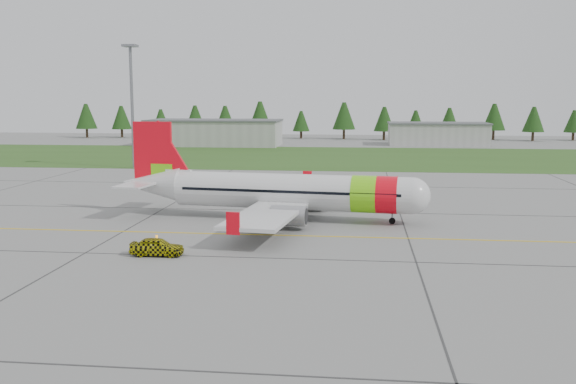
# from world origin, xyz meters

# --- Properties ---
(ground) EXTENTS (320.00, 320.00, 0.00)m
(ground) POSITION_xyz_m (0.00, 0.00, 0.00)
(ground) COLOR gray
(ground) RESTS_ON ground
(aircraft) EXTENTS (31.00, 28.76, 9.40)m
(aircraft) POSITION_xyz_m (-1.49, 15.48, 2.71)
(aircraft) COLOR silver
(aircraft) RESTS_ON ground
(follow_me_car) EXTENTS (1.42, 1.66, 4.04)m
(follow_me_car) POSITION_xyz_m (-9.28, -0.13, 2.02)
(follow_me_car) COLOR #CEC80B
(follow_me_car) RESTS_ON ground
(service_van) EXTENTS (1.81, 1.77, 4.00)m
(service_van) POSITION_xyz_m (-26.19, 52.97, 2.00)
(service_van) COLOR silver
(service_van) RESTS_ON ground
(grass_strip) EXTENTS (320.00, 50.00, 0.03)m
(grass_strip) POSITION_xyz_m (0.00, 82.00, 0.01)
(grass_strip) COLOR #30561E
(grass_strip) RESTS_ON ground
(taxi_guideline) EXTENTS (120.00, 0.25, 0.02)m
(taxi_guideline) POSITION_xyz_m (0.00, 8.00, 0.01)
(taxi_guideline) COLOR gold
(taxi_guideline) RESTS_ON ground
(hangar_west) EXTENTS (32.00, 14.00, 6.00)m
(hangar_west) POSITION_xyz_m (-30.00, 110.00, 3.00)
(hangar_west) COLOR #A8A8A3
(hangar_west) RESTS_ON ground
(hangar_east) EXTENTS (24.00, 12.00, 5.20)m
(hangar_east) POSITION_xyz_m (25.00, 118.00, 2.60)
(hangar_east) COLOR #A8A8A3
(hangar_east) RESTS_ON ground
(floodlight_mast) EXTENTS (0.50, 0.50, 20.00)m
(floodlight_mast) POSITION_xyz_m (-32.00, 58.00, 10.00)
(floodlight_mast) COLOR slate
(floodlight_mast) RESTS_ON ground
(treeline) EXTENTS (160.00, 8.00, 10.00)m
(treeline) POSITION_xyz_m (0.00, 138.00, 5.00)
(treeline) COLOR #1C3F14
(treeline) RESTS_ON ground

